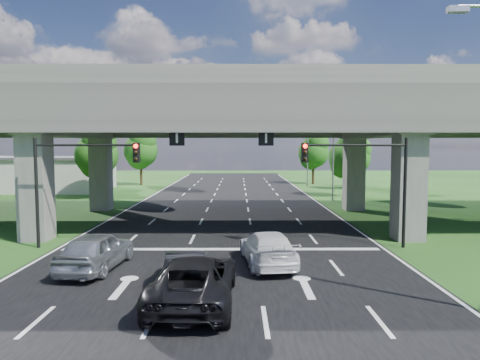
{
  "coord_description": "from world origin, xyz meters",
  "views": [
    {
      "loc": [
        0.96,
        -19.07,
        5.52
      ],
      "look_at": [
        1.05,
        9.14,
        3.32
      ],
      "focal_mm": 32.0,
      "sensor_mm": 36.0,
      "label": 1
    }
  ],
  "objects_px": {
    "car_white": "(268,248)",
    "car_trailing": "(194,280)",
    "car_dark": "(185,268)",
    "streetlight_far": "(329,143)",
    "signal_right": "(366,171)",
    "signal_left": "(76,171)",
    "car_silver": "(97,251)",
    "streetlight_beyond": "(305,144)"
  },
  "relations": [
    {
      "from": "signal_right",
      "to": "car_dark",
      "type": "bearing_deg",
      "value": -144.48
    },
    {
      "from": "streetlight_far",
      "to": "car_trailing",
      "type": "distance_m",
      "value": 30.75
    },
    {
      "from": "streetlight_far",
      "to": "car_white",
      "type": "xyz_separation_m",
      "value": [
        -7.78,
        -23.42,
        -5.05
      ]
    },
    {
      "from": "car_dark",
      "to": "car_trailing",
      "type": "height_order",
      "value": "car_trailing"
    },
    {
      "from": "streetlight_far",
      "to": "car_dark",
      "type": "xyz_separation_m",
      "value": [
        -11.26,
        -26.47,
        -5.12
      ]
    },
    {
      "from": "car_dark",
      "to": "car_white",
      "type": "distance_m",
      "value": 4.63
    },
    {
      "from": "car_dark",
      "to": "car_trailing",
      "type": "bearing_deg",
      "value": 100.13
    },
    {
      "from": "streetlight_far",
      "to": "streetlight_beyond",
      "type": "bearing_deg",
      "value": 90.0
    },
    {
      "from": "signal_left",
      "to": "signal_right",
      "type": "bearing_deg",
      "value": 0.0
    },
    {
      "from": "car_dark",
      "to": "car_silver",
      "type": "bearing_deg",
      "value": -33.9
    },
    {
      "from": "car_dark",
      "to": "streetlight_far",
      "type": "bearing_deg",
      "value": -119.34
    },
    {
      "from": "signal_left",
      "to": "streetlight_beyond",
      "type": "bearing_deg",
      "value": 63.57
    },
    {
      "from": "streetlight_far",
      "to": "car_dark",
      "type": "height_order",
      "value": "streetlight_far"
    },
    {
      "from": "car_silver",
      "to": "streetlight_far",
      "type": "bearing_deg",
      "value": -116.7
    },
    {
      "from": "car_silver",
      "to": "car_trailing",
      "type": "relative_size",
      "value": 0.84
    },
    {
      "from": "signal_left",
      "to": "streetlight_far",
      "type": "xyz_separation_m",
      "value": [
        17.92,
        20.06,
        1.66
      ]
    },
    {
      "from": "car_white",
      "to": "car_trailing",
      "type": "distance_m",
      "value": 5.76
    },
    {
      "from": "car_silver",
      "to": "car_dark",
      "type": "bearing_deg",
      "value": 158.28
    },
    {
      "from": "car_silver",
      "to": "car_dark",
      "type": "height_order",
      "value": "car_silver"
    },
    {
      "from": "car_white",
      "to": "signal_right",
      "type": "bearing_deg",
      "value": -155.42
    },
    {
      "from": "streetlight_far",
      "to": "signal_right",
      "type": "bearing_deg",
      "value": -96.47
    },
    {
      "from": "car_silver",
      "to": "car_trailing",
      "type": "xyz_separation_m",
      "value": [
        4.81,
        -4.14,
        -0.02
      ]
    },
    {
      "from": "streetlight_far",
      "to": "car_dark",
      "type": "relative_size",
      "value": 2.37
    },
    {
      "from": "streetlight_beyond",
      "to": "car_trailing",
      "type": "distance_m",
      "value": 45.93
    },
    {
      "from": "car_dark",
      "to": "car_white",
      "type": "relative_size",
      "value": 0.8
    },
    {
      "from": "car_silver",
      "to": "signal_right",
      "type": "bearing_deg",
      "value": -156.51
    },
    {
      "from": "streetlight_beyond",
      "to": "car_dark",
      "type": "bearing_deg",
      "value": -104.85
    },
    {
      "from": "signal_right",
      "to": "car_white",
      "type": "bearing_deg",
      "value": -148.59
    },
    {
      "from": "car_silver",
      "to": "car_white",
      "type": "height_order",
      "value": "car_silver"
    },
    {
      "from": "streetlight_beyond",
      "to": "car_dark",
      "type": "distance_m",
      "value": 44.24
    },
    {
      "from": "signal_right",
      "to": "signal_left",
      "type": "bearing_deg",
      "value": 180.0
    },
    {
      "from": "signal_right",
      "to": "streetlight_far",
      "type": "bearing_deg",
      "value": 83.53
    },
    {
      "from": "car_trailing",
      "to": "signal_right",
      "type": "bearing_deg",
      "value": -133.99
    },
    {
      "from": "car_white",
      "to": "car_silver",
      "type": "bearing_deg",
      "value": -0.65
    },
    {
      "from": "signal_left",
      "to": "car_silver",
      "type": "relative_size",
      "value": 1.2
    },
    {
      "from": "signal_left",
      "to": "car_white",
      "type": "bearing_deg",
      "value": -18.34
    },
    {
      "from": "streetlight_beyond",
      "to": "car_dark",
      "type": "height_order",
      "value": "streetlight_beyond"
    },
    {
      "from": "signal_right",
      "to": "car_trailing",
      "type": "distance_m",
      "value": 12.3
    },
    {
      "from": "car_silver",
      "to": "car_dark",
      "type": "distance_m",
      "value": 4.79
    },
    {
      "from": "car_white",
      "to": "car_trailing",
      "type": "xyz_separation_m",
      "value": [
        -2.91,
        -4.97,
        0.06
      ]
    },
    {
      "from": "car_silver",
      "to": "signal_left",
      "type": "bearing_deg",
      "value": -54.11
    },
    {
      "from": "streetlight_beyond",
      "to": "car_silver",
      "type": "xyz_separation_m",
      "value": [
        -15.5,
        -40.25,
        -4.96
      ]
    }
  ]
}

